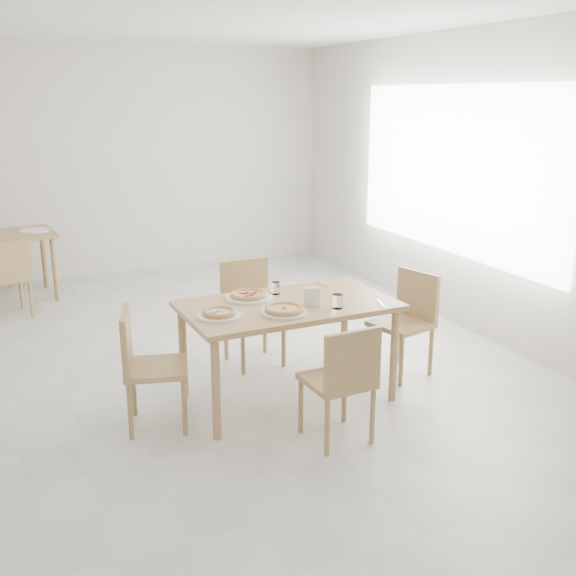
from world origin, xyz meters
name	(u,v)px	position (x,y,z in m)	size (l,w,h in m)	color
room	(452,170)	(2.98, 0.30, 1.50)	(7.28, 7.00, 7.00)	silver
main_table	(288,314)	(0.77, -0.82, 0.67)	(1.56, 0.92, 0.75)	tan
chair_south	(343,376)	(0.82, -1.58, 0.47)	(0.43, 0.43, 0.81)	tan
chair_north	(250,304)	(0.78, 0.01, 0.50)	(0.45, 0.45, 0.87)	tan
chair_west	(144,360)	(-0.30, -0.84, 0.48)	(0.50, 0.50, 0.83)	tan
chair_east	(408,315)	(1.87, -0.73, 0.49)	(0.51, 0.51, 0.84)	tan
plate_margherita	(284,312)	(0.65, -1.03, 0.76)	(0.33, 0.33, 0.02)	white
plate_mushroom	(219,316)	(0.21, -0.92, 0.76)	(0.30, 0.30, 0.02)	white
plate_pepperoni	(248,298)	(0.54, -0.60, 0.76)	(0.35, 0.35, 0.02)	white
pizza_margherita	(284,309)	(0.65, -1.03, 0.78)	(0.35, 0.35, 0.03)	#F1CE71
pizza_mushroom	(219,313)	(0.21, -0.92, 0.78)	(0.24, 0.24, 0.03)	#F1CE71
pizza_pepperoni	(248,295)	(0.54, -0.60, 0.78)	(0.29, 0.29, 0.03)	#F1CE71
tumbler_a	(276,288)	(0.78, -0.57, 0.80)	(0.07, 0.07, 0.09)	white
tumbler_b	(337,301)	(1.04, -1.07, 0.80)	(0.08, 0.08, 0.10)	white
napkin_holder	(311,297)	(0.89, -0.95, 0.82)	(0.13, 0.09, 0.14)	silver
fork_a	(381,304)	(1.38, -1.10, 0.75)	(0.02, 0.20, 0.01)	silver
fork_b	(323,285)	(1.21, -0.50, 0.75)	(0.01, 0.16, 0.01)	silver
chair_back_s	(8,274)	(-1.07, 2.02, 0.47)	(0.49, 0.49, 0.82)	tan
plate_empty	(34,231)	(-0.75, 2.74, 0.76)	(0.31, 0.31, 0.02)	white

